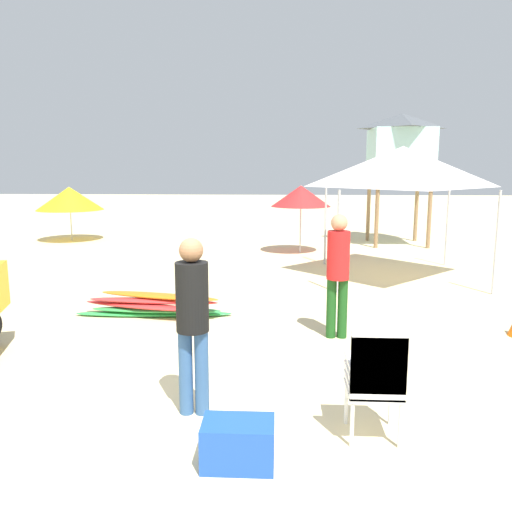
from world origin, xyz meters
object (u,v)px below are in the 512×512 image
at_px(lifeguard_tower, 400,151).
at_px(beach_umbrella_left, 70,198).
at_px(cooler_box, 238,443).
at_px(beach_umbrella_far, 301,196).
at_px(popup_canopy, 402,167).
at_px(surfboard_pile, 153,306).
at_px(stacked_plastic_chairs, 376,372).
at_px(lifeguard_near_center, 193,314).
at_px(lifeguard_near_left, 338,267).

bearing_deg(lifeguard_tower, beach_umbrella_left, 178.63).
xyz_separation_m(lifeguard_tower, cooler_box, (-3.97, -12.57, -2.73)).
xyz_separation_m(beach_umbrella_left, beach_umbrella_far, (7.51, -2.11, 0.22)).
bearing_deg(popup_canopy, surfboard_pile, -144.50).
bearing_deg(cooler_box, lifeguard_tower, 72.48).
xyz_separation_m(stacked_plastic_chairs, lifeguard_near_center, (-1.70, 0.44, 0.38)).
xyz_separation_m(surfboard_pile, beach_umbrella_left, (-4.89, 8.63, 1.21)).
bearing_deg(beach_umbrella_far, popup_canopy, -56.90).
bearing_deg(beach_umbrella_far, beach_umbrella_left, 164.32).
bearing_deg(popup_canopy, lifeguard_tower, 78.31).
bearing_deg(surfboard_pile, lifeguard_tower, 55.61).
relative_size(stacked_plastic_chairs, lifeguard_near_center, 0.62).
distance_m(popup_canopy, beach_umbrella_left, 10.99).
distance_m(lifeguard_near_left, lifeguard_near_center, 2.94).
distance_m(beach_umbrella_left, cooler_box, 14.50).
height_order(stacked_plastic_chairs, lifeguard_near_left, lifeguard_near_left).
height_order(lifeguard_near_left, lifeguard_tower, lifeguard_tower).
relative_size(lifeguard_near_left, beach_umbrella_far, 0.93).
distance_m(lifeguard_near_left, popup_canopy, 4.80).
xyz_separation_m(popup_canopy, beach_umbrella_far, (-2.07, 3.17, -0.81)).
xyz_separation_m(lifeguard_near_left, lifeguard_tower, (2.83, 9.26, 1.88)).
relative_size(surfboard_pile, cooler_box, 4.37).
distance_m(lifeguard_near_left, beach_umbrella_left, 12.30).
distance_m(lifeguard_near_center, popup_canopy, 7.63).
height_order(surfboard_pile, lifeguard_tower, lifeguard_tower).
bearing_deg(popup_canopy, cooler_box, -111.22).
relative_size(stacked_plastic_chairs, surfboard_pile, 0.43).
height_order(surfboard_pile, popup_canopy, popup_canopy).
bearing_deg(lifeguard_tower, lifeguard_near_left, -106.98).
height_order(lifeguard_tower, beach_umbrella_far, lifeguard_tower).
bearing_deg(beach_umbrella_left, surfboard_pile, -60.47).
height_order(lifeguard_near_left, lifeguard_near_center, lifeguard_near_left).
distance_m(popup_canopy, lifeguard_tower, 5.16).
relative_size(popup_canopy, beach_umbrella_left, 1.41).
xyz_separation_m(beach_umbrella_left, cooler_box, (6.65, -12.82, -1.21)).
bearing_deg(beach_umbrella_far, lifeguard_near_center, -97.98).
relative_size(surfboard_pile, lifeguard_near_left, 1.46).
distance_m(stacked_plastic_chairs, lifeguard_near_left, 2.90).
bearing_deg(cooler_box, lifeguard_near_left, 70.97).
height_order(stacked_plastic_chairs, lifeguard_tower, lifeguard_tower).
height_order(popup_canopy, cooler_box, popup_canopy).
relative_size(lifeguard_near_left, cooler_box, 3.00).
height_order(stacked_plastic_chairs, beach_umbrella_far, beach_umbrella_far).
bearing_deg(beach_umbrella_far, lifeguard_tower, 30.85).
bearing_deg(popup_canopy, beach_umbrella_left, 151.13).
distance_m(surfboard_pile, popup_canopy, 6.19).
height_order(lifeguard_near_center, popup_canopy, popup_canopy).
relative_size(surfboard_pile, beach_umbrella_far, 1.36).
relative_size(popup_canopy, lifeguard_tower, 0.76).
height_order(beach_umbrella_left, beach_umbrella_far, beach_umbrella_far).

